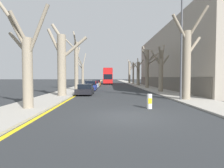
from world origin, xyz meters
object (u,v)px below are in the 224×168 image
object	(u,v)px
street_tree_left_1	(62,62)
street_tree_right_3	(138,72)
parked_car_1	(91,86)
street_tree_right_2	(147,67)
street_tree_left_3	(83,73)
street_tree_right_0	(187,61)
street_tree_right_5	(129,72)
parked_car_0	(85,89)
double_decker_bus	(108,75)
street_tree_left_2	(76,63)
parked_car_3	(96,83)
street_tree_right_1	(161,69)
street_tree_left_0	(26,63)
parked_car_2	(94,84)
lamp_post	(180,42)
traffic_bollard	(149,101)
street_tree_right_4	(133,73)

from	to	relation	value
street_tree_left_1	street_tree_right_3	size ratio (longest dim) A/B	1.14
parked_car_1	street_tree_right_2	bearing A→B (deg)	24.03
street_tree_left_1	street_tree_left_3	size ratio (longest dim) A/B	1.12
street_tree_right_0	street_tree_right_5	distance (m)	42.22
parked_car_0	street_tree_left_3	bearing A→B (deg)	99.69
street_tree_right_3	double_decker_bus	world-z (taller)	street_tree_right_3
street_tree_left_2	street_tree_right_0	size ratio (longest dim) A/B	1.16
street_tree_left_1	parked_car_3	size ratio (longest dim) A/B	1.80
street_tree_right_0	street_tree_right_2	bearing A→B (deg)	89.29
street_tree_left_1	street_tree_left_2	distance (m)	8.43
street_tree_right_0	street_tree_right_1	world-z (taller)	street_tree_right_0
street_tree_right_1	street_tree_right_3	world-z (taller)	street_tree_right_3
street_tree_right_0	parked_car_1	size ratio (longest dim) A/B	1.78
street_tree_left_0	parked_car_1	distance (m)	16.37
street_tree_left_3	street_tree_right_3	distance (m)	13.68
street_tree_right_1	street_tree_right_2	xyz separation A→B (m)	(0.00, 8.04, 0.70)
street_tree_right_3	double_decker_bus	xyz separation A→B (m)	(-7.08, 10.86, -0.66)
street_tree_right_0	double_decker_bus	world-z (taller)	street_tree_right_0
street_tree_left_1	street_tree_right_2	xyz separation A→B (m)	(12.00, 12.91, 0.24)
parked_car_2	lamp_post	distance (m)	21.08
street_tree_right_5	lamp_post	distance (m)	42.47
lamp_post	traffic_bollard	distance (m)	6.87
street_tree_right_3	double_decker_bus	size ratio (longest dim) A/B	0.66
parked_car_2	street_tree_left_2	bearing A→B (deg)	-108.83
street_tree_right_3	street_tree_left_2	bearing A→B (deg)	-131.03
parked_car_0	street_tree_left_0	bearing A→B (deg)	-104.25
street_tree_left_1	street_tree_right_0	bearing A→B (deg)	-15.87
street_tree_right_2	parked_car_0	world-z (taller)	street_tree_right_2
street_tree_right_0	street_tree_right_2	xyz separation A→B (m)	(0.20, 16.26, 0.44)
street_tree_left_1	street_tree_right_0	world-z (taller)	street_tree_right_0
street_tree_left_3	street_tree_right_1	world-z (taller)	street_tree_left_3
street_tree_left_0	parked_car_1	bearing A→B (deg)	81.36
street_tree_right_0	parked_car_1	bearing A→B (deg)	128.96
parked_car_0	lamp_post	size ratio (longest dim) A/B	0.45
parked_car_0	parked_car_3	distance (m)	18.94
street_tree_right_2	street_tree_left_3	bearing A→B (deg)	167.54
street_tree_right_5	lamp_post	world-z (taller)	lamp_post
street_tree_right_3	parked_car_0	size ratio (longest dim) A/B	1.62
street_tree_left_3	parked_car_0	xyz separation A→B (m)	(2.30, -13.49, -2.21)
street_tree_right_5	street_tree_right_1	bearing A→B (deg)	-89.84
street_tree_left_2	street_tree_left_3	bearing A→B (deg)	90.48
parked_car_3	parked_car_2	bearing A→B (deg)	-90.00
street_tree_right_5	street_tree_right_3	bearing A→B (deg)	-90.06
street_tree_right_0	street_tree_right_4	size ratio (longest dim) A/B	1.22
street_tree_right_0	street_tree_left_0	bearing A→B (deg)	-161.02
street_tree_right_2	traffic_bollard	size ratio (longest dim) A/B	8.26
street_tree_left_0	street_tree_left_1	size ratio (longest dim) A/B	0.87
street_tree_left_0	street_tree_left_3	xyz separation A→B (m)	(0.13, 23.09, -0.13)
street_tree_right_5	parked_car_3	world-z (taller)	street_tree_right_5
parked_car_0	parked_car_1	bearing A→B (deg)	90.00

